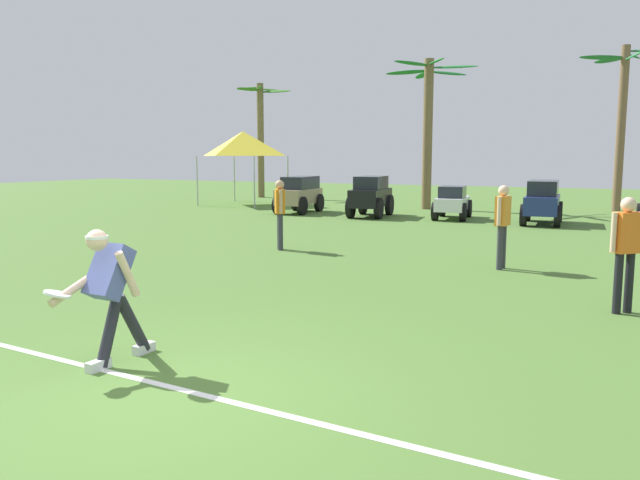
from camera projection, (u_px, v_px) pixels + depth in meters
name	position (u px, v px, depth m)	size (l,w,h in m)	color
ground_plane	(158.00, 397.00, 5.45)	(80.00, 80.00, 0.00)	#496E2E
field_line_paint	(175.00, 388.00, 5.65)	(27.07, 0.09, 0.01)	white
frisbee_thrower	(111.00, 288.00, 6.21)	(0.50, 1.12, 1.39)	#23232D
frisbee_in_flight	(57.00, 294.00, 5.89)	(0.35, 0.35, 0.09)	white
teammate_near_sideline	(626.00, 244.00, 8.24)	(0.41, 0.38, 1.56)	black
teammate_midfield	(280.00, 208.00, 13.90)	(0.36, 0.44, 1.56)	#33333D
teammate_deep	(503.00, 219.00, 11.51)	(0.25, 0.50, 1.56)	#33333D
parked_car_slot_a	(299.00, 193.00, 23.14)	(1.32, 2.47, 1.34)	#998466
parked_car_slot_b	(371.00, 195.00, 21.64)	(1.40, 2.44, 1.40)	black
parked_car_slot_c	(452.00, 202.00, 20.85)	(1.30, 2.28, 1.10)	silver
parked_car_slot_d	(543.00, 201.00, 19.30)	(1.27, 2.45, 1.34)	navy
palm_tree_far_left	(261.00, 130.00, 31.38)	(3.17, 3.05, 5.69)	brown
palm_tree_left_of_centre	(428.00, 121.00, 24.38)	(3.71, 3.44, 5.82)	brown
palm_tree_right_of_centre	(622.00, 115.00, 23.47)	(3.03, 3.32, 6.19)	brown
event_tent	(243.00, 144.00, 26.83)	(2.97, 2.97, 3.14)	#B2B5BA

